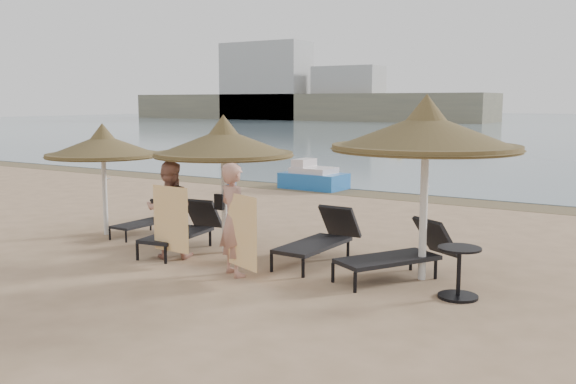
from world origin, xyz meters
name	(u,v)px	position (x,y,z in m)	size (l,w,h in m)	color
ground	(208,260)	(0.00, 0.00, 0.00)	(160.00, 160.00, 0.00)	tan
wet_sand_strip	(402,196)	(0.00, 9.40, 0.00)	(200.00, 1.60, 0.01)	brown
far_shore	(420,101)	(-25.10, 77.82, 2.91)	(150.00, 54.80, 12.00)	#787258
palapa_left	(103,146)	(-3.37, 0.60, 1.95)	(2.47, 2.47, 2.45)	silver
palapa_center	(224,143)	(-0.11, 0.66, 2.12)	(2.69, 2.69, 2.67)	silver
palapa_right	(426,133)	(3.82, 0.86, 2.42)	(3.06, 3.06, 3.04)	silver
lounger_far_left	(147,220)	(-2.63, 1.12, 0.32)	(0.54, 1.62, 0.72)	black
lounger_near_left	(185,229)	(-0.95, 0.45, 0.42)	(0.97, 2.15, 0.93)	black
lounger_near_right	(321,238)	(1.80, 1.06, 0.43)	(0.75, 2.14, 0.95)	black
lounger_far_right	(402,253)	(3.50, 0.76, 0.43)	(1.66, 2.19, 0.95)	black
side_table	(459,274)	(4.64, 0.19, 0.36)	(0.64, 0.64, 0.77)	black
person_left	(169,202)	(-0.74, -0.21, 1.05)	(0.97, 0.63, 2.11)	tan
person_right	(234,211)	(1.03, -0.56, 1.11)	(1.02, 0.66, 2.21)	tan
towel_left	(171,219)	(-0.39, -0.56, 0.82)	(0.85, 0.05, 1.19)	orange
towel_right	(242,232)	(1.38, -0.81, 0.83)	(0.81, 0.33, 1.20)	orange
bag_patterned	(230,188)	(-0.11, 0.84, 1.25)	(0.32, 0.18, 0.38)	white
bag_dark	(219,202)	(-0.11, 0.50, 1.01)	(0.22, 0.09, 0.30)	black
pedal_boat	(313,178)	(-3.22, 9.52, 0.37)	(2.18, 1.35, 0.99)	#1C5FB1
buoy_left	(392,150)	(-6.68, 24.48, 0.19)	(0.38, 0.38, 0.38)	yellow
buoy_extra	(399,152)	(-5.99, 23.80, 0.19)	(0.38, 0.38, 0.38)	yellow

